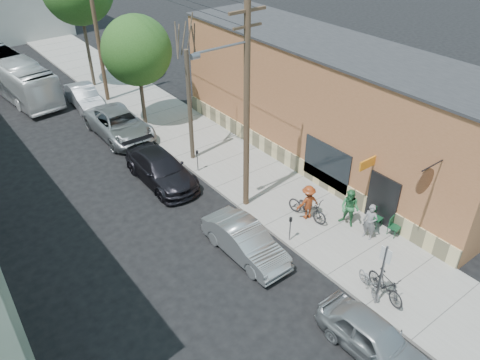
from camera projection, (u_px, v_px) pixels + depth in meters
ground at (258, 271)px, 19.34m from camera, size 120.00×120.00×0.00m
sidewalk at (198, 140)px, 28.78m from camera, size 4.50×58.00×0.15m
cafe_building at (328, 104)px, 25.45m from camera, size 6.60×20.20×6.61m
sign_post at (382, 270)px, 16.80m from camera, size 0.07×0.45×2.80m
parking_meter_near at (290, 225)px, 20.32m from camera, size 0.14×0.14×1.24m
parking_meter_far at (197, 157)px, 25.23m from camera, size 0.14×0.14×1.24m
utility_pole_near at (246, 105)px, 20.23m from camera, size 3.57×0.28×10.00m
utility_pole_far at (96, 27)px, 31.06m from camera, size 1.80×0.28×10.00m
tree_bare at (190, 107)px, 25.17m from camera, size 0.24×0.24×6.27m
tree_leafy_mid at (137, 51)px, 28.10m from camera, size 4.24×4.24×6.90m
patio_chair_a at (376, 218)px, 21.39m from camera, size 0.55×0.55×0.88m
patio_chair_b at (394, 227)px, 20.84m from camera, size 0.60×0.60×0.88m
patron_grey at (370, 222)px, 20.45m from camera, size 0.54×0.71×1.74m
patron_green at (350, 208)px, 21.19m from camera, size 0.90×1.05×1.88m
cyclist at (308, 202)px, 21.68m from camera, size 1.25×0.91×1.75m
cyclist_bike at (307, 208)px, 21.85m from camera, size 1.09×2.23×1.12m
parked_bike_a at (386, 285)px, 17.69m from camera, size 0.91×1.98×1.15m
parked_bike_b at (370, 282)px, 18.05m from camera, size 1.12×1.65×0.82m
car_0 at (373, 338)px, 15.68m from camera, size 1.76×4.19×1.41m
car_1 at (245, 241)px, 19.81m from camera, size 1.62×4.45×1.46m
car_2 at (161, 169)px, 24.65m from camera, size 2.22×5.34×1.54m
car_3 at (120, 125)px, 28.95m from camera, size 2.74×5.87×1.63m
car_4 at (84, 97)px, 32.77m from camera, size 1.88×4.63×1.49m
bus at (16, 77)px, 34.07m from camera, size 3.40×10.57×2.89m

